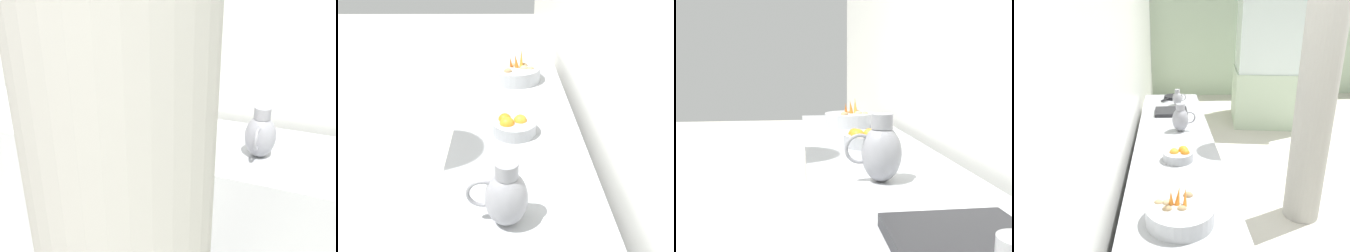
% 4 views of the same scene
% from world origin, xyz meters
% --- Properties ---
extents(ground_plane, '(16.17, 16.17, 0.00)m').
position_xyz_m(ground_plane, '(0.00, 0.00, 0.00)').
color(ground_plane, beige).
extents(tile_wall_left, '(0.10, 9.15, 3.00)m').
position_xyz_m(tile_wall_left, '(-1.95, 0.36, 1.50)').
color(tile_wall_left, silver).
rests_on(tile_wall_left, ground_plane).
extents(back_wall_green, '(8.00, 0.10, 3.00)m').
position_xyz_m(back_wall_green, '(2.10, 5.13, 1.50)').
color(back_wall_green, '#B2C6A8').
rests_on(back_wall_green, ground_plane).
extents(prep_counter, '(0.66, 3.39, 0.89)m').
position_xyz_m(prep_counter, '(-1.51, -0.14, 0.45)').
color(prep_counter, '#ADAFB5').
rests_on(prep_counter, ground_plane).
extents(vegetable_colander, '(0.36, 0.36, 0.21)m').
position_xyz_m(vegetable_colander, '(-1.52, -1.17, 0.94)').
color(vegetable_colander, '#ADAFB5').
rests_on(vegetable_colander, prep_counter).
extents(orange_bowl, '(0.22, 0.22, 0.10)m').
position_xyz_m(orange_bowl, '(-1.49, -0.43, 0.93)').
color(orange_bowl, '#9EA0A5').
rests_on(orange_bowl, prep_counter).
extents(metal_pitcher_tall, '(0.21, 0.15, 0.25)m').
position_xyz_m(metal_pitcher_tall, '(-1.45, 0.19, 1.01)').
color(metal_pitcher_tall, gray).
rests_on(metal_pitcher_tall, prep_counter).
extents(metal_pitcher_short, '(0.16, 0.11, 0.19)m').
position_xyz_m(metal_pitcher_short, '(-1.45, 1.05, 0.98)').
color(metal_pitcher_short, '#939399').
rests_on(metal_pitcher_short, prep_counter).
extents(counter_sink_basin, '(0.34, 0.30, 0.04)m').
position_xyz_m(counter_sink_basin, '(-1.53, 0.73, 0.91)').
color(counter_sink_basin, '#232326').
rests_on(counter_sink_basin, prep_counter).
extents(skillet_on_counter, '(0.27, 0.34, 0.03)m').
position_xyz_m(skillet_on_counter, '(-1.49, 1.35, 0.91)').
color(skillet_on_counter, black).
rests_on(skillet_on_counter, prep_counter).
extents(glass_block_booth, '(1.62, 1.48, 2.33)m').
position_xyz_m(glass_block_booth, '(0.36, 3.10, 1.15)').
color(glass_block_booth, '#ADC1A3').
rests_on(glass_block_booth, ground_plane).
extents(support_column, '(0.34, 0.34, 3.00)m').
position_xyz_m(support_column, '(-0.25, 0.12, 1.50)').
color(support_column, '#9E9B93').
rests_on(support_column, ground_plane).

